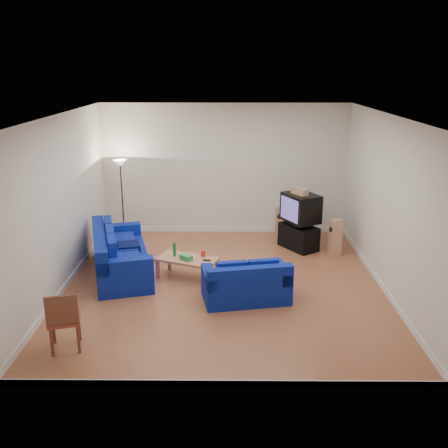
{
  "coord_description": "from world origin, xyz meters",
  "views": [
    {
      "loc": [
        0.07,
        -8.81,
        4.02
      ],
      "look_at": [
        0.0,
        0.4,
        1.1
      ],
      "focal_mm": 40.0,
      "sensor_mm": 36.0,
      "label": 1
    }
  ],
  "objects_px": {
    "sofa_loveseat": "(246,286)",
    "tv_stand": "(299,237)",
    "television": "(301,208)",
    "coffee_table": "(187,261)",
    "sofa_three_seat": "(118,258)"
  },
  "relations": [
    {
      "from": "tv_stand",
      "to": "television",
      "type": "xyz_separation_m",
      "value": [
        0.02,
        0.01,
        0.69
      ]
    },
    {
      "from": "sofa_loveseat",
      "to": "sofa_three_seat",
      "type": "bearing_deg",
      "value": 144.1
    },
    {
      "from": "sofa_three_seat",
      "to": "sofa_loveseat",
      "type": "bearing_deg",
      "value": 48.97
    },
    {
      "from": "sofa_loveseat",
      "to": "television",
      "type": "height_order",
      "value": "television"
    },
    {
      "from": "sofa_loveseat",
      "to": "tv_stand",
      "type": "relative_size",
      "value": 1.81
    },
    {
      "from": "sofa_loveseat",
      "to": "tv_stand",
      "type": "bearing_deg",
      "value": 53.79
    },
    {
      "from": "sofa_loveseat",
      "to": "tv_stand",
      "type": "height_order",
      "value": "sofa_loveseat"
    },
    {
      "from": "sofa_three_seat",
      "to": "coffee_table",
      "type": "distance_m",
      "value": 1.43
    },
    {
      "from": "sofa_three_seat",
      "to": "sofa_loveseat",
      "type": "distance_m",
      "value": 2.81
    },
    {
      "from": "sofa_three_seat",
      "to": "coffee_table",
      "type": "bearing_deg",
      "value": 65.45
    },
    {
      "from": "coffee_table",
      "to": "television",
      "type": "height_order",
      "value": "television"
    },
    {
      "from": "tv_stand",
      "to": "television",
      "type": "bearing_deg",
      "value": 91.89
    },
    {
      "from": "sofa_three_seat",
      "to": "sofa_loveseat",
      "type": "height_order",
      "value": "sofa_three_seat"
    },
    {
      "from": "television",
      "to": "coffee_table",
      "type": "bearing_deg",
      "value": -81.62
    },
    {
      "from": "sofa_loveseat",
      "to": "tv_stand",
      "type": "distance_m",
      "value": 3.0
    }
  ]
}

